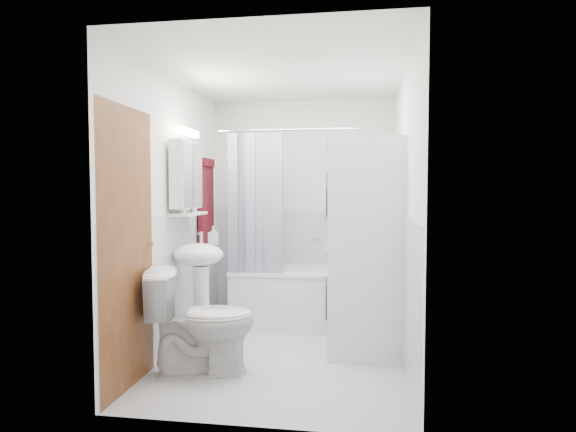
# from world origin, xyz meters

# --- Properties ---
(floor) EXTENTS (2.60, 2.60, 0.00)m
(floor) POSITION_xyz_m (0.00, 0.00, 0.00)
(floor) COLOR silver
(floor) RESTS_ON ground
(room_walls) EXTENTS (2.60, 2.60, 2.60)m
(room_walls) POSITION_xyz_m (0.00, 0.00, 1.49)
(room_walls) COLOR white
(room_walls) RESTS_ON ground
(wainscot) EXTENTS (1.98, 2.58, 2.58)m
(wainscot) POSITION_xyz_m (0.00, 0.29, 0.60)
(wainscot) COLOR white
(wainscot) RESTS_ON ground
(door) EXTENTS (0.05, 2.00, 2.00)m
(door) POSITION_xyz_m (-0.95, -0.55, 1.00)
(door) COLOR brown
(door) RESTS_ON ground
(bathtub) EXTENTS (1.54, 0.73, 0.59)m
(bathtub) POSITION_xyz_m (0.10, 0.92, 0.32)
(bathtub) COLOR white
(bathtub) RESTS_ON ground
(tub_spout) EXTENTS (0.04, 0.12, 0.04)m
(tub_spout) POSITION_xyz_m (0.30, 1.25, 0.91)
(tub_spout) COLOR silver
(tub_spout) RESTS_ON room_walls
(curtain_rod) EXTENTS (1.72, 0.02, 0.02)m
(curtain_rod) POSITION_xyz_m (0.10, 0.61, 2.00)
(curtain_rod) COLOR silver
(curtain_rod) RESTS_ON room_walls
(shower_curtain) EXTENTS (0.55, 0.02, 1.45)m
(shower_curtain) POSITION_xyz_m (-0.39, 0.61, 1.25)
(shower_curtain) COLOR #142148
(shower_curtain) RESTS_ON curtain_rod
(sink) EXTENTS (0.44, 0.37, 1.04)m
(sink) POSITION_xyz_m (-0.75, -0.02, 0.70)
(sink) COLOR white
(sink) RESTS_ON ground
(medicine_cabinet) EXTENTS (0.13, 0.50, 0.71)m
(medicine_cabinet) POSITION_xyz_m (-0.90, 0.10, 1.57)
(medicine_cabinet) COLOR white
(medicine_cabinet) RESTS_ON room_walls
(shelf) EXTENTS (0.18, 0.54, 0.02)m
(shelf) POSITION_xyz_m (-0.89, 0.10, 1.20)
(shelf) COLOR silver
(shelf) RESTS_ON room_walls
(shower_caddy) EXTENTS (0.22, 0.06, 0.02)m
(shower_caddy) POSITION_xyz_m (0.35, 1.24, 1.15)
(shower_caddy) COLOR silver
(shower_caddy) RESTS_ON room_walls
(towel) EXTENTS (0.07, 0.37, 0.88)m
(towel) POSITION_xyz_m (-0.94, 0.75, 1.32)
(towel) COLOR #561023
(towel) RESTS_ON room_walls
(washer_dryer) EXTENTS (0.70, 0.70, 1.85)m
(washer_dryer) POSITION_xyz_m (0.68, 0.19, 0.93)
(washer_dryer) COLOR white
(washer_dryer) RESTS_ON ground
(toilet) EXTENTS (0.90, 0.64, 0.80)m
(toilet) POSITION_xyz_m (-0.57, -0.52, 0.40)
(toilet) COLOR white
(toilet) RESTS_ON ground
(soap_pump) EXTENTS (0.08, 0.17, 0.08)m
(soap_pump) POSITION_xyz_m (-0.71, 0.25, 0.95)
(soap_pump) COLOR gray
(soap_pump) RESTS_ON sink
(shelf_bottle) EXTENTS (0.07, 0.18, 0.07)m
(shelf_bottle) POSITION_xyz_m (-0.89, -0.05, 1.25)
(shelf_bottle) COLOR gray
(shelf_bottle) RESTS_ON shelf
(shelf_cup) EXTENTS (0.10, 0.09, 0.10)m
(shelf_cup) POSITION_xyz_m (-0.89, 0.22, 1.26)
(shelf_cup) COLOR gray
(shelf_cup) RESTS_ON shelf
(shampoo_a) EXTENTS (0.13, 0.17, 0.13)m
(shampoo_a) POSITION_xyz_m (0.35, 1.24, 1.23)
(shampoo_a) COLOR gray
(shampoo_a) RESTS_ON shower_caddy
(shampoo_b) EXTENTS (0.08, 0.21, 0.08)m
(shampoo_b) POSITION_xyz_m (0.47, 1.24, 1.20)
(shampoo_b) COLOR #255E96
(shampoo_b) RESTS_ON shower_caddy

